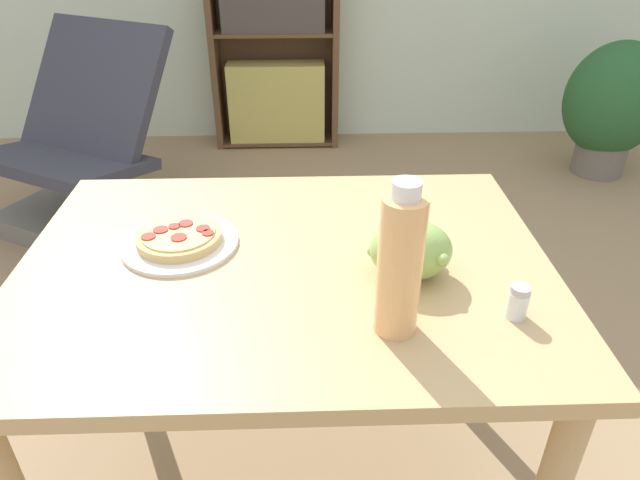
{
  "coord_description": "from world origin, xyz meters",
  "views": [
    {
      "loc": [
        0.06,
        -0.98,
        1.38
      ],
      "look_at": [
        0.09,
        -0.02,
        0.79
      ],
      "focal_mm": 32.0,
      "sensor_mm": 36.0,
      "label": 1
    }
  ],
  "objects_px": {
    "lounge_chair_near": "(82,166)",
    "bookshelf": "(274,42)",
    "pizza_on_plate": "(179,239)",
    "potted_plant_floor": "(613,105)",
    "salt_shaker": "(518,302)",
    "grape_bunch": "(411,250)",
    "drink_bottle": "(400,264)"
  },
  "relations": [
    {
      "from": "lounge_chair_near",
      "to": "bookshelf",
      "type": "xyz_separation_m",
      "value": [
        0.87,
        0.99,
        0.33
      ]
    },
    {
      "from": "pizza_on_plate",
      "to": "potted_plant_floor",
      "type": "relative_size",
      "value": 0.34
    },
    {
      "from": "pizza_on_plate",
      "to": "salt_shaker",
      "type": "xyz_separation_m",
      "value": [
        0.64,
        -0.26,
        0.02
      ]
    },
    {
      "from": "potted_plant_floor",
      "to": "pizza_on_plate",
      "type": "bearing_deg",
      "value": -135.81
    },
    {
      "from": "grape_bunch",
      "to": "potted_plant_floor",
      "type": "relative_size",
      "value": 0.22
    },
    {
      "from": "salt_shaker",
      "to": "grape_bunch",
      "type": "bearing_deg",
      "value": 141.43
    },
    {
      "from": "pizza_on_plate",
      "to": "grape_bunch",
      "type": "xyz_separation_m",
      "value": [
        0.47,
        -0.13,
        0.04
      ]
    },
    {
      "from": "pizza_on_plate",
      "to": "salt_shaker",
      "type": "height_order",
      "value": "salt_shaker"
    },
    {
      "from": "lounge_chair_near",
      "to": "bookshelf",
      "type": "distance_m",
      "value": 1.36
    },
    {
      "from": "potted_plant_floor",
      "to": "lounge_chair_near",
      "type": "bearing_deg",
      "value": -170.19
    },
    {
      "from": "drink_bottle",
      "to": "lounge_chair_near",
      "type": "xyz_separation_m",
      "value": [
        -1.18,
        1.71,
        -0.58
      ]
    },
    {
      "from": "potted_plant_floor",
      "to": "grape_bunch",
      "type": "bearing_deg",
      "value": -126.17
    },
    {
      "from": "drink_bottle",
      "to": "potted_plant_floor",
      "type": "height_order",
      "value": "drink_bottle"
    },
    {
      "from": "pizza_on_plate",
      "to": "lounge_chair_near",
      "type": "xyz_separation_m",
      "value": [
        -0.76,
        1.42,
        -0.46
      ]
    },
    {
      "from": "lounge_chair_near",
      "to": "salt_shaker",
      "type": "bearing_deg",
      "value": -22.43
    },
    {
      "from": "salt_shaker",
      "to": "bookshelf",
      "type": "relative_size",
      "value": 0.05
    },
    {
      "from": "grape_bunch",
      "to": "bookshelf",
      "type": "relative_size",
      "value": 0.12
    },
    {
      "from": "potted_plant_floor",
      "to": "bookshelf",
      "type": "bearing_deg",
      "value": 164.16
    },
    {
      "from": "pizza_on_plate",
      "to": "lounge_chair_near",
      "type": "bearing_deg",
      "value": 118.06
    },
    {
      "from": "bookshelf",
      "to": "salt_shaker",
      "type": "bearing_deg",
      "value": -78.88
    },
    {
      "from": "grape_bunch",
      "to": "drink_bottle",
      "type": "xyz_separation_m",
      "value": [
        -0.05,
        -0.16,
        0.07
      ]
    },
    {
      "from": "pizza_on_plate",
      "to": "salt_shaker",
      "type": "bearing_deg",
      "value": -22.19
    },
    {
      "from": "grape_bunch",
      "to": "lounge_chair_near",
      "type": "height_order",
      "value": "lounge_chair_near"
    },
    {
      "from": "grape_bunch",
      "to": "salt_shaker",
      "type": "height_order",
      "value": "grape_bunch"
    },
    {
      "from": "lounge_chair_near",
      "to": "potted_plant_floor",
      "type": "distance_m",
      "value": 2.75
    },
    {
      "from": "grape_bunch",
      "to": "drink_bottle",
      "type": "distance_m",
      "value": 0.18
    },
    {
      "from": "drink_bottle",
      "to": "bookshelf",
      "type": "xyz_separation_m",
      "value": [
        -0.31,
        2.69,
        -0.24
      ]
    },
    {
      "from": "lounge_chair_near",
      "to": "potted_plant_floor",
      "type": "height_order",
      "value": "lounge_chair_near"
    },
    {
      "from": "bookshelf",
      "to": "potted_plant_floor",
      "type": "bearing_deg",
      "value": -15.84
    },
    {
      "from": "pizza_on_plate",
      "to": "drink_bottle",
      "type": "xyz_separation_m",
      "value": [
        0.42,
        -0.28,
        0.12
      ]
    },
    {
      "from": "grape_bunch",
      "to": "salt_shaker",
      "type": "distance_m",
      "value": 0.22
    },
    {
      "from": "drink_bottle",
      "to": "salt_shaker",
      "type": "bearing_deg",
      "value": 6.03
    }
  ]
}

